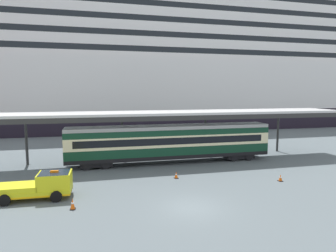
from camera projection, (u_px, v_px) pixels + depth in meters
name	position (u px, v px, depth m)	size (l,w,h in m)	color
ground_plane	(192.00, 208.00, 19.63)	(400.00, 400.00, 0.00)	#566165
cruise_ship	(153.00, 69.00, 66.89)	(163.09, 26.67, 38.67)	black
platform_canopy	(170.00, 114.00, 31.96)	(40.09, 5.27, 5.57)	silver
train_carriage	(171.00, 142.00, 31.92)	(21.98, 2.81, 4.11)	black
service_truck	(41.00, 185.00, 21.27)	(5.24, 2.34, 2.02)	yellow
traffic_cone_near	(280.00, 178.00, 25.47)	(0.36, 0.36, 0.60)	black
traffic_cone_mid	(176.00, 175.00, 26.33)	(0.36, 0.36, 0.60)	black
traffic_cone_far	(73.00, 204.00, 19.34)	(0.36, 0.36, 0.76)	black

